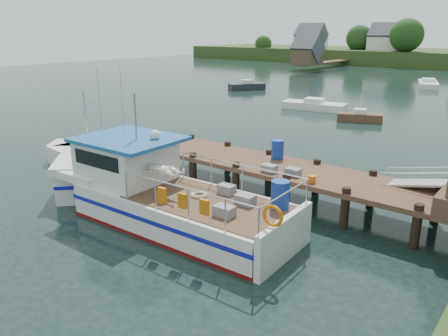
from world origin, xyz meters
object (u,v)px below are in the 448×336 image
Objects in this scene: work_boat at (93,159)px; moored_e at (247,86)px; dock at (418,173)px; lobster_boat at (154,193)px; moored_d at (428,84)px; moored_rowboat at (360,117)px; moored_a at (314,105)px.

work_boat is 1.75× the size of moored_e.
lobster_boat is at bearing -148.68° from dock.
work_boat is at bearing -45.15° from moored_e.
lobster_boat is at bearing -74.39° from moored_d.
lobster_boat is 49.78m from moored_d.
lobster_boat is 1.53× the size of work_boat.
moored_rowboat is at bearing 117.17° from dock.
dock is 9.65m from lobster_boat.
moored_rowboat is 20.83m from moored_e.
moored_a is (-6.49, 25.66, -0.64)m from lobster_boat.
dock reaches higher than moored_a.
work_boat is at bearing 160.68° from lobster_boat.
moored_rowboat is 0.81× the size of moored_e.
dock reaches higher than moored_e.
lobster_boat reaches higher than moored_rowboat.
work_boat is (-15.08, -2.89, -1.59)m from dock.
moored_a is 1.32× the size of moored_e.
moored_rowboat is (-9.28, 18.08, -1.87)m from dock.
work_boat is at bearing -97.86° from moored_rowboat.
moored_d is (-1.74, 26.63, 0.03)m from moored_rowboat.
lobster_boat is (-8.18, -4.98, -1.21)m from dock.
dock is 46.09m from moored_d.
moored_a is 24.30m from moored_d.
moored_e reaches higher than moored_d.
moored_rowboat is 26.69m from moored_d.
work_boat is at bearing -82.53° from moored_d.
moored_e is at bearing 117.92° from lobster_boat.
lobster_boat is 2.03× the size of moored_a.
work_boat is 47.78m from moored_d.
work_boat is 1.17× the size of moored_d.
work_boat reaches higher than moored_e.
work_boat reaches higher than moored_rowboat.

